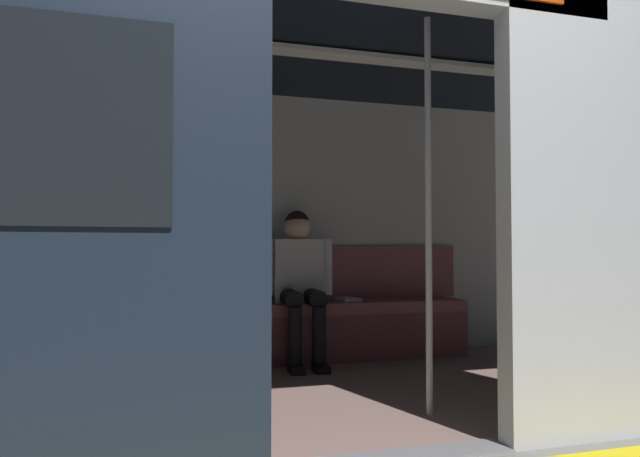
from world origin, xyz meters
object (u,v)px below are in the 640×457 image
object	(u,v)px
person_seated	(299,275)
grab_pole_far	(428,214)
bench_seat	(268,318)
book	(348,299)
train_car	(295,145)
grab_pole_door	(257,210)
handbag	(244,292)

from	to	relation	value
person_seated	grab_pole_far	distance (m)	1.73
bench_seat	book	xyz separation A→B (m)	(-0.67, -0.04, 0.12)
train_car	grab_pole_door	bearing A→B (deg)	62.54
grab_pole_far	book	bearing A→B (deg)	-96.12
handbag	grab_pole_far	distance (m)	1.99
book	grab_pole_door	xyz separation A→B (m)	(1.16, 1.87, 0.59)
grab_pole_far	bench_seat	bearing A→B (deg)	-74.31
train_car	grab_pole_far	size ratio (longest dim) A/B	2.98
bench_seat	book	bearing A→B (deg)	-176.56
person_seated	handbag	bearing A→B (deg)	-18.41
handbag	person_seated	bearing A→B (deg)	161.59
train_car	handbag	distance (m)	1.50
person_seated	book	distance (m)	0.49
train_car	handbag	bearing A→B (deg)	-85.43
book	grab_pole_far	size ratio (longest dim) A/B	0.10
grab_pole_far	train_car	bearing A→B (deg)	-49.88
train_car	bench_seat	bearing A→B (deg)	-94.38
train_car	handbag	xyz separation A→B (m)	(0.09, -1.14, -0.97)
bench_seat	handbag	xyz separation A→B (m)	(0.17, -0.08, 0.19)
person_seated	grab_pole_door	size ratio (longest dim) A/B	0.56
book	grab_pole_far	xyz separation A→B (m)	(0.19, 1.76, 0.59)
bench_seat	grab_pole_door	distance (m)	2.02
handbag	book	bearing A→B (deg)	177.07
book	grab_pole_door	distance (m)	2.27
bench_seat	grab_pole_far	xyz separation A→B (m)	(-0.48, 1.72, 0.72)
handbag	grab_pole_door	world-z (taller)	grab_pole_door
handbag	grab_pole_door	distance (m)	2.00
train_car	person_seated	size ratio (longest dim) A/B	5.35
book	grab_pole_far	world-z (taller)	grab_pole_far
person_seated	grab_pole_door	world-z (taller)	grab_pole_door
handbag	book	world-z (taller)	handbag
train_car	bench_seat	distance (m)	1.57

